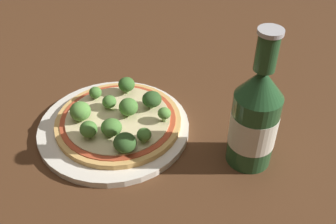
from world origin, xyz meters
TOP-DOWN VIEW (x-y plane):
  - ground_plane at (0.00, 0.00)m, footprint 3.00×3.00m
  - plate at (-0.02, -0.03)m, footprint 0.26×0.26m
  - pizza at (-0.02, -0.02)m, footprint 0.21×0.21m
  - broccoli_floret_0 at (0.02, -0.04)m, footprint 0.03×0.03m
  - broccoli_floret_1 at (-0.09, -0.04)m, footprint 0.02×0.02m
  - broccoli_floret_2 at (0.06, 0.00)m, footprint 0.02×0.02m
  - broccoli_floret_3 at (0.01, -0.08)m, footprint 0.03×0.03m
  - broccoli_floret_4 at (-0.08, 0.02)m, footprint 0.03×0.03m
  - broccoli_floret_5 at (0.06, -0.03)m, footprint 0.04×0.04m
  - broccoli_floret_6 at (-0.02, 0.04)m, footprint 0.03×0.03m
  - broccoli_floret_7 at (-0.04, -0.08)m, footprint 0.04×0.04m
  - broccoli_floret_8 at (-0.05, -0.02)m, footprint 0.02×0.02m
  - broccoli_floret_9 at (0.02, 0.05)m, footprint 0.02×0.02m
  - broccoli_floret_10 at (-0.02, 0.00)m, footprint 0.03×0.03m
  - beer_bottle at (0.13, 0.15)m, footprint 0.07×0.07m

SIDE VIEW (x-z plane):
  - ground_plane at x=0.00m, z-range 0.00..0.00m
  - plate at x=-0.02m, z-range 0.00..0.01m
  - pizza at x=-0.02m, z-range 0.01..0.03m
  - broccoli_floret_1 at x=-0.09m, z-range 0.03..0.05m
  - broccoli_floret_8 at x=-0.05m, z-range 0.03..0.05m
  - broccoli_floret_0 at x=0.02m, z-range 0.03..0.05m
  - broccoli_floret_2 at x=0.06m, z-range 0.03..0.05m
  - broccoli_floret_5 at x=0.06m, z-range 0.03..0.06m
  - broccoli_floret_9 at x=0.02m, z-range 0.03..0.06m
  - broccoli_floret_7 at x=-0.04m, z-range 0.03..0.06m
  - broccoli_floret_3 at x=0.01m, z-range 0.03..0.06m
  - broccoli_floret_10 at x=-0.02m, z-range 0.03..0.06m
  - broccoli_floret_6 at x=-0.02m, z-range 0.03..0.06m
  - broccoli_floret_4 at x=-0.08m, z-range 0.03..0.06m
  - beer_bottle at x=0.13m, z-range -0.03..0.20m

